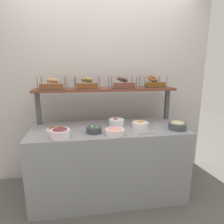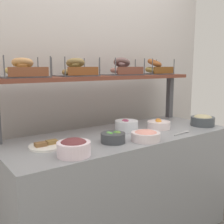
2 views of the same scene
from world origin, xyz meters
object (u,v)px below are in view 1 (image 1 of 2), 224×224
bagel_basket_sesame (52,85)px  bagel_basket_cinnamon_raisin (153,83)px  bowl_fruit_salad (140,124)px  bowl_chocolate_spread (60,133)px  serving_plate_white (57,129)px  serving_spoon_near_plate (144,124)px  bagel_basket_everything (87,84)px  bowl_hummus (177,125)px  serving_spoon_by_edge (150,133)px  bagel_basket_poppy (122,84)px  bowl_veggie_mix (94,129)px  bowl_lox_spread (115,131)px  bowl_beet_salad (116,122)px

bagel_basket_sesame → bagel_basket_cinnamon_raisin: bagel_basket_cinnamon_raisin is taller
bowl_fruit_salad → bagel_basket_cinnamon_raisin: 0.60m
bowl_chocolate_spread → serving_plate_white: (-0.06, 0.24, -0.04)m
bowl_chocolate_spread → serving_spoon_near_plate: bearing=17.4°
bowl_fruit_salad → bagel_basket_everything: 0.80m
bowl_fruit_salad → bowl_hummus: bearing=-19.8°
serving_plate_white → serving_spoon_by_edge: size_ratio=1.24×
serving_spoon_near_plate → bagel_basket_cinnamon_raisin: size_ratio=0.63×
bagel_basket_everything → bagel_basket_poppy: bearing=-0.8°
bowl_fruit_salad → bagel_basket_everything: size_ratio=0.64×
bowl_fruit_salad → bagel_basket_sesame: bagel_basket_sesame is taller
bowl_chocolate_spread → serving_spoon_by_edge: (0.93, -0.02, -0.04)m
bowl_hummus → bagel_basket_cinnamon_raisin: 0.64m
bowl_veggie_mix → bagel_basket_sesame: bearing=138.8°
bowl_veggie_mix → bowl_lox_spread: bowl_veggie_mix is taller
bowl_lox_spread → bagel_basket_poppy: (0.17, 0.50, 0.44)m
bowl_veggie_mix → bowl_lox_spread: bearing=-24.2°
bagel_basket_everything → bagel_basket_cinnamon_raisin: bagel_basket_cinnamon_raisin is taller
bowl_beet_salad → bowl_lox_spread: size_ratio=0.91×
bowl_veggie_mix → serving_spoon_near_plate: bowl_veggie_mix is taller
serving_plate_white → bagel_basket_cinnamon_raisin: (1.19, 0.27, 0.47)m
bowl_lox_spread → bagel_basket_everything: bearing=117.3°
serving_plate_white → bagel_basket_poppy: bagel_basket_poppy is taller
bowl_fruit_salad → serving_spoon_by_edge: (0.04, -0.23, -0.03)m
bowl_hummus → serving_plate_white: 1.35m
bowl_chocolate_spread → bagel_basket_poppy: bearing=34.4°
bagel_basket_everything → serving_plate_white: bearing=-143.7°
bowl_chocolate_spread → bowl_fruit_salad: bearing=13.1°
bowl_chocolate_spread → bagel_basket_poppy: size_ratio=0.62×
bowl_beet_salad → serving_spoon_by_edge: bowl_beet_salad is taller
bowl_fruit_salad → bowl_lox_spread: bearing=-148.2°
serving_spoon_near_plate → bagel_basket_everything: bagel_basket_everything is taller
serving_spoon_near_plate → bagel_basket_sesame: size_ratio=0.60×
bowl_hummus → bagel_basket_poppy: size_ratio=0.64×
bagel_basket_poppy → bowl_chocolate_spread: bearing=-145.6°
bowl_hummus → bowl_chocolate_spread: bowl_chocolate_spread is taller
bowl_fruit_salad → serving_spoon_near_plate: bearing=50.1°
bowl_veggie_mix → serving_plate_white: size_ratio=0.73×
bowl_veggie_mix → bowl_fruit_salad: (0.54, 0.11, -0.00)m
bagel_basket_cinnamon_raisin → serving_spoon_near_plate: bearing=-127.1°
bowl_chocolate_spread → bagel_basket_poppy: 0.98m
bowl_beet_salad → bagel_basket_everything: bagel_basket_everything is taller
bowl_fruit_salad → bagel_basket_poppy: bagel_basket_poppy is taller
bowl_lox_spread → bagel_basket_cinnamon_raisin: 0.89m
bowl_chocolate_spread → serving_spoon_by_edge: bowl_chocolate_spread is taller
bowl_hummus → serving_spoon_near_plate: size_ratio=1.10×
bowl_lox_spread → bagel_basket_poppy: bagel_basket_poppy is taller
bowl_fruit_salad → bowl_beet_salad: bearing=160.8°
serving_spoon_near_plate → serving_spoon_by_edge: bearing=-97.2°
bowl_veggie_mix → bagel_basket_everything: bagel_basket_everything is taller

